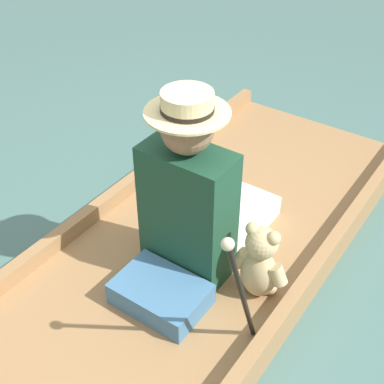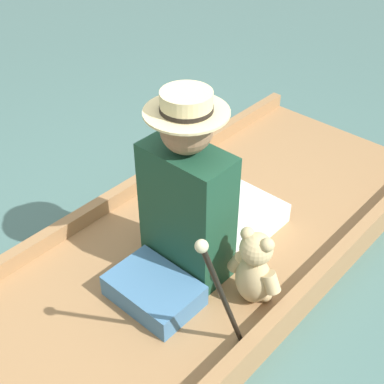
{
  "view_description": "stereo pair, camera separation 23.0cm",
  "coord_description": "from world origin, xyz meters",
  "px_view_note": "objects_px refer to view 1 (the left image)",
  "views": [
    {
      "loc": [
        1.08,
        -1.43,
        1.92
      ],
      "look_at": [
        0.04,
        0.07,
        0.52
      ],
      "focal_mm": 50.0,
      "sensor_mm": 36.0,
      "label": 1
    },
    {
      "loc": [
        1.26,
        -1.28,
        1.92
      ],
      "look_at": [
        0.04,
        0.07,
        0.52
      ],
      "focal_mm": 50.0,
      "sensor_mm": 36.0,
      "label": 2
    }
  ],
  "objects_px": {
    "teddy_bear": "(260,263)",
    "wine_glass": "(178,186)",
    "walking_cane": "(240,286)",
    "seated_person": "(198,201)"
  },
  "relations": [
    {
      "from": "walking_cane",
      "to": "teddy_bear",
      "type": "bearing_deg",
      "value": 105.14
    },
    {
      "from": "teddy_bear",
      "to": "walking_cane",
      "type": "bearing_deg",
      "value": -74.86
    },
    {
      "from": "teddy_bear",
      "to": "walking_cane",
      "type": "xyz_separation_m",
      "value": [
        0.1,
        -0.36,
        0.25
      ]
    },
    {
      "from": "seated_person",
      "to": "teddy_bear",
      "type": "distance_m",
      "value": 0.39
    },
    {
      "from": "seated_person",
      "to": "wine_glass",
      "type": "distance_m",
      "value": 0.47
    },
    {
      "from": "teddy_bear",
      "to": "wine_glass",
      "type": "bearing_deg",
      "value": 154.64
    },
    {
      "from": "teddy_bear",
      "to": "wine_glass",
      "type": "distance_m",
      "value": 0.73
    },
    {
      "from": "seated_person",
      "to": "walking_cane",
      "type": "distance_m",
      "value": 0.61
    },
    {
      "from": "wine_glass",
      "to": "walking_cane",
      "type": "relative_size",
      "value": 0.29
    },
    {
      "from": "teddy_bear",
      "to": "walking_cane",
      "type": "distance_m",
      "value": 0.45
    }
  ]
}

